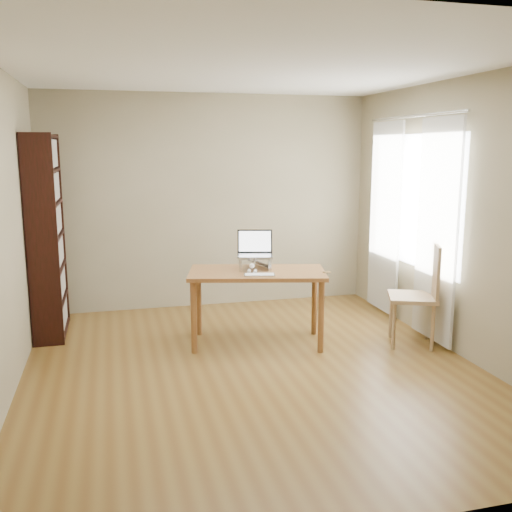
{
  "coord_description": "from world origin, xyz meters",
  "views": [
    {
      "loc": [
        -1.18,
        -4.68,
        1.96
      ],
      "look_at": [
        0.19,
        0.67,
        0.91
      ],
      "focal_mm": 40.0,
      "sensor_mm": 36.0,
      "label": 1
    }
  ],
  "objects_px": {
    "bookshelf": "(47,236)",
    "cat": "(252,262)",
    "keyboard": "(259,275)",
    "chair": "(420,290)",
    "laptop": "(254,249)",
    "desk": "(257,281)"
  },
  "relations": [
    {
      "from": "laptop",
      "to": "cat",
      "type": "relative_size",
      "value": 0.82
    },
    {
      "from": "desk",
      "to": "chair",
      "type": "relative_size",
      "value": 1.42
    },
    {
      "from": "laptop",
      "to": "cat",
      "type": "distance_m",
      "value": 0.13
    },
    {
      "from": "desk",
      "to": "cat",
      "type": "height_order",
      "value": "cat"
    },
    {
      "from": "bookshelf",
      "to": "cat",
      "type": "bearing_deg",
      "value": -20.54
    },
    {
      "from": "keyboard",
      "to": "chair",
      "type": "distance_m",
      "value": 1.63
    },
    {
      "from": "cat",
      "to": "chair",
      "type": "xyz_separation_m",
      "value": [
        1.6,
        -0.53,
        -0.26
      ]
    },
    {
      "from": "desk",
      "to": "cat",
      "type": "bearing_deg",
      "value": 117.78
    },
    {
      "from": "chair",
      "to": "cat",
      "type": "bearing_deg",
      "value": -175.01
    },
    {
      "from": "chair",
      "to": "laptop",
      "type": "bearing_deg",
      "value": -176.36
    },
    {
      "from": "keyboard",
      "to": "laptop",
      "type": "bearing_deg",
      "value": 96.94
    },
    {
      "from": "cat",
      "to": "laptop",
      "type": "bearing_deg",
      "value": 65.79
    },
    {
      "from": "cat",
      "to": "desk",
      "type": "bearing_deg",
      "value": -59.04
    },
    {
      "from": "desk",
      "to": "keyboard",
      "type": "bearing_deg",
      "value": -85.24
    },
    {
      "from": "bookshelf",
      "to": "desk",
      "type": "height_order",
      "value": "bookshelf"
    },
    {
      "from": "laptop",
      "to": "cat",
      "type": "xyz_separation_m",
      "value": [
        -0.03,
        -0.03,
        -0.12
      ]
    },
    {
      "from": "laptop",
      "to": "cat",
      "type": "bearing_deg",
      "value": -117.39
    },
    {
      "from": "bookshelf",
      "to": "laptop",
      "type": "bearing_deg",
      "value": -19.48
    },
    {
      "from": "keyboard",
      "to": "cat",
      "type": "distance_m",
      "value": 0.34
    },
    {
      "from": "chair",
      "to": "keyboard",
      "type": "bearing_deg",
      "value": -163.77
    },
    {
      "from": "bookshelf",
      "to": "laptop",
      "type": "relative_size",
      "value": 5.2
    },
    {
      "from": "cat",
      "to": "chair",
      "type": "relative_size",
      "value": 0.48
    }
  ]
}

